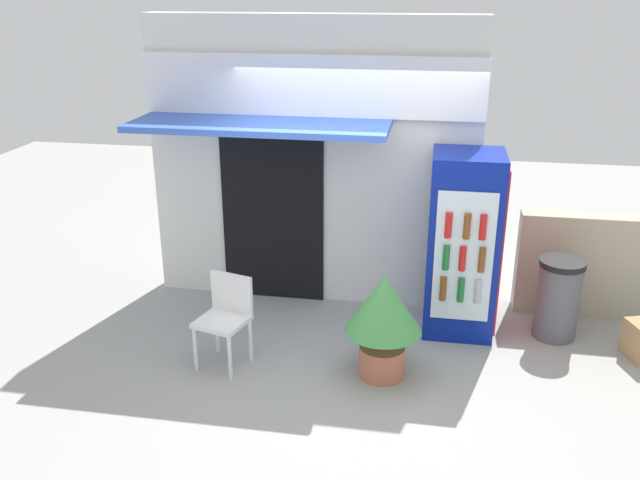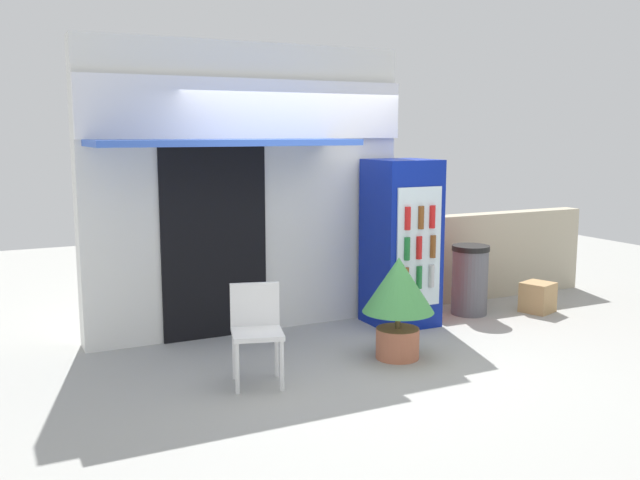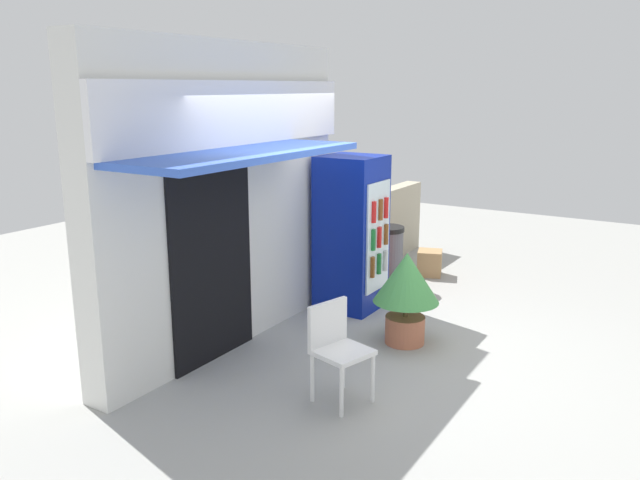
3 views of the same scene
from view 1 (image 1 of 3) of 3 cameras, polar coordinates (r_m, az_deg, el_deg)
The scene contains 6 objects.
ground at distance 6.27m, azimuth 1.69°, elevation -10.31°, with size 16.00×16.00×0.00m, color #A3A39E.
storefront_building at distance 7.03m, azimuth -0.81°, elevation 6.87°, with size 3.43×1.18×3.00m.
drink_cooler at distance 6.61m, azimuth 12.14°, elevation -0.38°, with size 0.69×0.74×1.81m.
plastic_chair at distance 6.10m, azimuth -8.01°, elevation -6.19°, with size 0.51×0.50×0.84m.
potted_plant_near_shop at distance 5.81m, azimuth 5.44°, elevation -6.28°, with size 0.67×0.67×0.96m.
trash_bin at distance 6.90m, azimuth 19.63°, elevation -4.73°, with size 0.43×0.43×0.81m.
Camera 1 is at (0.73, -5.31, 3.26)m, focal length 37.49 mm.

